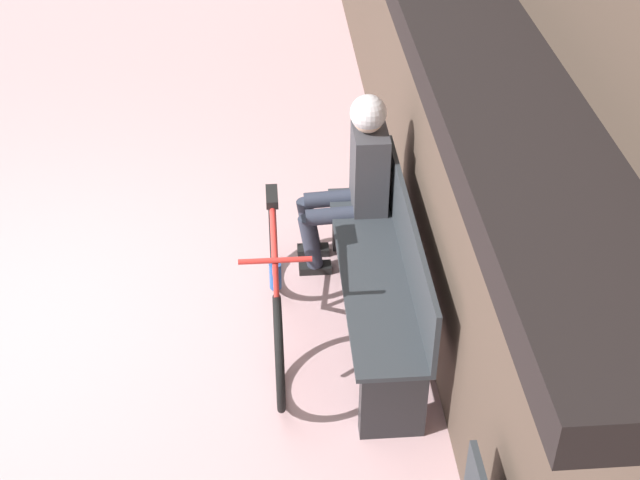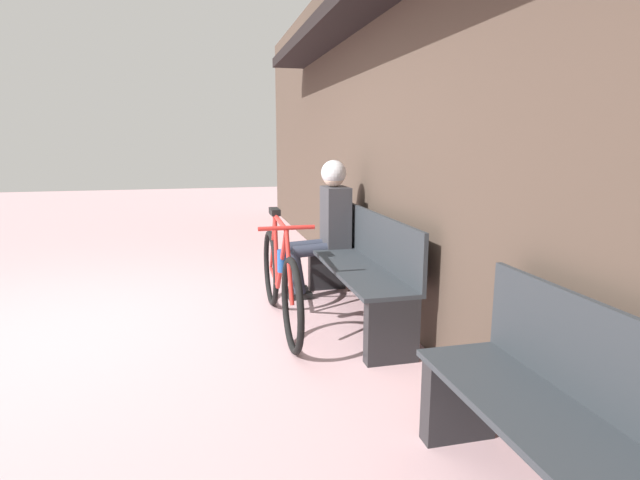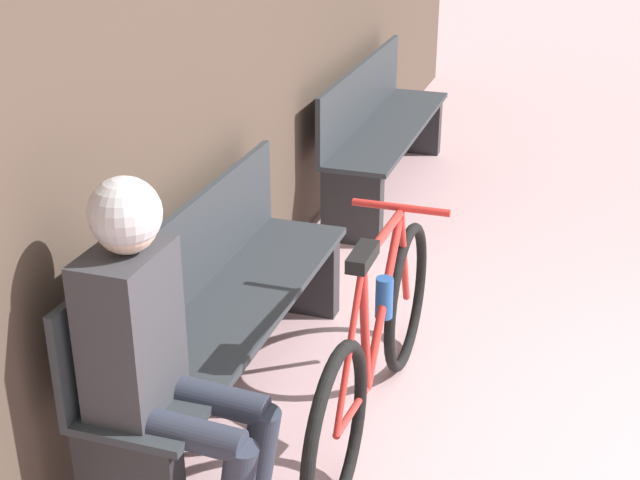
# 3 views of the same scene
# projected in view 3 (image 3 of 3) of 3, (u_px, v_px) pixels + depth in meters

# --- Properties ---
(storefront_wall) EXTENTS (12.00, 0.56, 3.20)m
(storefront_wall) POSITION_uv_depth(u_px,v_px,m) (99.00, 6.00, 3.03)
(storefront_wall) COLOR #4C3D33
(storefront_wall) RESTS_ON ground_plane
(park_bench_near) EXTENTS (1.82, 0.42, 0.86)m
(park_bench_near) POSITION_uv_depth(u_px,v_px,m) (220.00, 315.00, 3.62)
(park_bench_near) COLOR #2D3338
(park_bench_near) RESTS_ON ground_plane
(bicycle) EXTENTS (1.72, 0.40, 0.90)m
(bicycle) POSITION_uv_depth(u_px,v_px,m) (376.00, 350.00, 3.46)
(bicycle) COLOR black
(bicycle) RESTS_ON ground_plane
(person_seated) EXTENTS (0.34, 0.58, 1.26)m
(person_seated) POSITION_uv_depth(u_px,v_px,m) (155.00, 336.00, 2.85)
(person_seated) COLOR #2D3342
(person_seated) RESTS_ON ground_plane
(park_bench_far) EXTENTS (1.84, 0.42, 0.86)m
(park_bench_far) POSITION_uv_depth(u_px,v_px,m) (381.00, 131.00, 5.88)
(park_bench_far) COLOR #2D3338
(park_bench_far) RESTS_ON ground_plane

